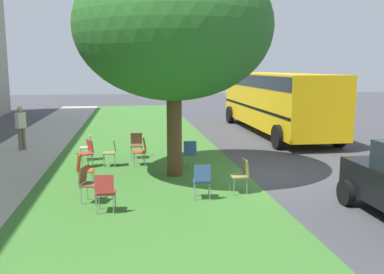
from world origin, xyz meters
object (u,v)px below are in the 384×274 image
at_px(chair_4, 141,149).
at_px(chair_5, 111,150).
at_px(chair_7, 87,151).
at_px(street_tree, 174,27).
at_px(chair_3, 241,173).
at_px(chair_0, 202,179).
at_px(pedestrian_0, 21,126).
at_px(chair_1, 83,168).
at_px(chair_2, 88,145).
at_px(chair_10, 105,190).
at_px(school_bus, 275,97).
at_px(chair_9, 88,181).
at_px(chair_6, 190,152).
at_px(chair_8, 136,143).

relative_size(chair_4, chair_5, 1.00).
height_order(chair_5, chair_7, same).
xyz_separation_m(street_tree, chair_3, (-2.02, -1.48, -3.74)).
bearing_deg(chair_0, pedestrian_0, 39.13).
xyz_separation_m(chair_1, chair_2, (3.37, 0.19, 0.00)).
bearing_deg(chair_1, chair_5, -15.56).
xyz_separation_m(street_tree, chair_7, (1.45, 2.65, -3.74)).
bearing_deg(pedestrian_0, chair_5, -133.03).
bearing_deg(chair_7, chair_1, -177.13).
bearing_deg(chair_7, street_tree, -118.72).
height_order(chair_0, chair_10, same).
distance_m(chair_4, chair_7, 1.72).
bearing_deg(chair_2, chair_7, -175.87).
relative_size(chair_5, chair_7, 1.00).
bearing_deg(school_bus, chair_4, 132.14).
distance_m(chair_5, chair_9, 3.73).
relative_size(chair_2, chair_6, 1.00).
bearing_deg(chair_0, chair_10, 105.78).
relative_size(chair_2, chair_5, 1.00).
distance_m(chair_6, pedestrian_0, 7.16).
relative_size(chair_0, chair_10, 1.00).
height_order(chair_3, chair_6, same).
height_order(chair_0, chair_1, same).
relative_size(school_bus, pedestrian_0, 6.15).
bearing_deg(chair_10, chair_2, 9.03).
distance_m(chair_1, chair_6, 3.55).
xyz_separation_m(chair_5, chair_8, (1.18, -0.83, 0.00)).
relative_size(chair_0, pedestrian_0, 0.52).
xyz_separation_m(chair_2, pedestrian_0, (2.24, 2.70, 0.41)).
bearing_deg(street_tree, chair_0, -170.40).
relative_size(chair_0, chair_4, 1.00).
xyz_separation_m(chair_2, chair_3, (-4.53, -4.21, 0.00)).
xyz_separation_m(chair_4, chair_7, (-0.03, 1.72, 0.00)).
bearing_deg(chair_4, pedestrian_0, 53.94).
relative_size(street_tree, chair_3, 7.20).
bearing_deg(chair_8, chair_3, -151.27).
bearing_deg(chair_8, chair_6, -137.36).
xyz_separation_m(chair_0, chair_4, (3.90, 1.34, 0.00)).
height_order(chair_6, chair_7, same).
height_order(chair_4, chair_6, same).
xyz_separation_m(chair_10, pedestrian_0, (7.81, 3.58, 0.41)).
xyz_separation_m(chair_7, chair_9, (-3.71, -0.36, 0.00)).
bearing_deg(chair_4, chair_8, 6.78).
distance_m(street_tree, chair_10, 5.17).
relative_size(chair_5, chair_10, 1.00).
height_order(chair_1, chair_5, same).
bearing_deg(street_tree, chair_9, 134.56).
relative_size(chair_3, chair_8, 1.00).
bearing_deg(pedestrian_0, chair_9, -155.88).
distance_m(school_bus, pedestrian_0, 11.48).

